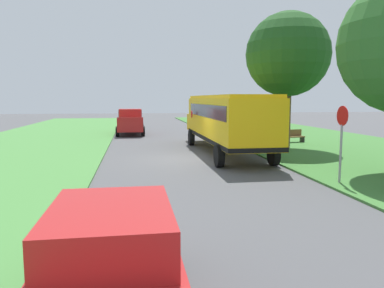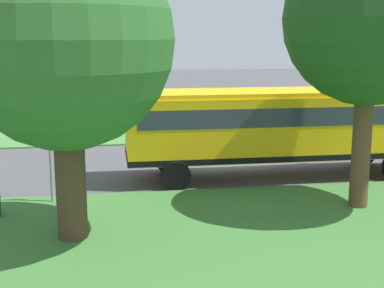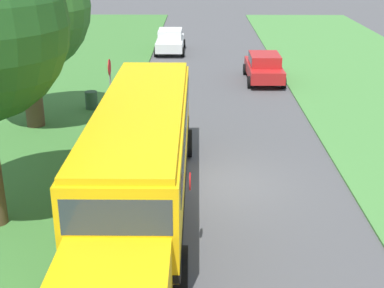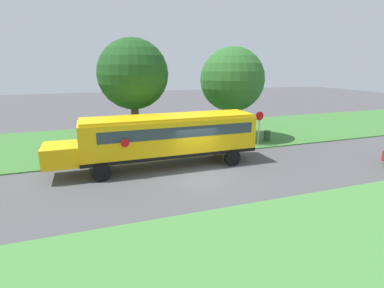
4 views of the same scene
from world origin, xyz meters
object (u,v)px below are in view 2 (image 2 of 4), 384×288
stop_sign (50,148)px  oak_tree_beside_bus (366,17)px  oak_tree_roadside_mid (64,44)px  school_bus (280,124)px

stop_sign → oak_tree_beside_bus: bearing=-100.9°
oak_tree_roadside_mid → oak_tree_beside_bus: bearing=-80.7°
oak_tree_beside_bus → oak_tree_roadside_mid: oak_tree_beside_bus is taller
school_bus → stop_sign: 8.18m
school_bus → stop_sign: bearing=105.2°
oak_tree_beside_bus → stop_sign: oak_tree_beside_bus is taller
school_bus → stop_sign: school_bus is taller
oak_tree_beside_bus → oak_tree_roadside_mid: size_ratio=1.04×
school_bus → oak_tree_beside_bus: size_ratio=1.56×
oak_tree_beside_bus → oak_tree_roadside_mid: 8.35m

